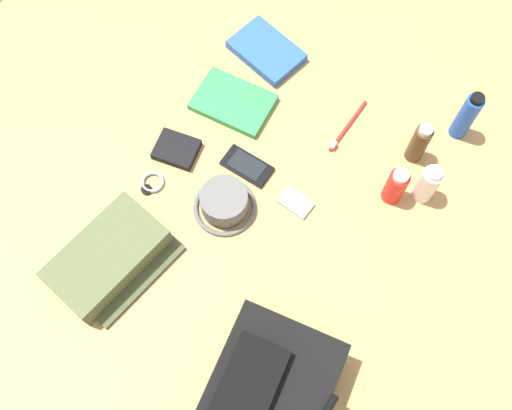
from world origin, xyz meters
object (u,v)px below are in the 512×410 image
(toothpaste_tube, at_px, (428,184))
(sunscreen_spray, at_px, (396,186))
(bucket_hat, at_px, (224,203))
(wallet, at_px, (177,150))
(travel_guidebook, at_px, (233,102))
(cell_phone, at_px, (247,166))
(deodorant_spray, at_px, (467,116))
(toiletry_pouch, at_px, (109,259))
(wristwatch, at_px, (152,183))
(media_player, at_px, (296,203))
(cologne_bottle, at_px, (419,143))
(toothbrush, at_px, (346,128))
(paperback_novel, at_px, (266,51))
(backpack, at_px, (266,397))

(toothpaste_tube, relative_size, sunscreen_spray, 1.07)
(bucket_hat, distance_m, wallet, 0.21)
(travel_guidebook, height_order, cell_phone, travel_guidebook)
(cell_phone, xyz_separation_m, wallet, (0.06, -0.18, 0.01))
(deodorant_spray, relative_size, toothpaste_tube, 1.24)
(bucket_hat, xyz_separation_m, cell_phone, (-0.13, -0.02, -0.03))
(toiletry_pouch, xyz_separation_m, wallet, (-0.34, -0.05, -0.03))
(cell_phone, relative_size, wristwatch, 1.85)
(toiletry_pouch, xyz_separation_m, media_player, (-0.38, 0.30, -0.03))
(cologne_bottle, bearing_deg, toiletry_pouch, -36.05)
(toothpaste_tube, relative_size, travel_guidebook, 0.62)
(sunscreen_spray, relative_size, toothbrush, 0.70)
(cologne_bottle, height_order, travel_guidebook, cologne_bottle)
(toiletry_pouch, distance_m, bucket_hat, 0.31)
(paperback_novel, distance_m, cell_phone, 0.37)
(cologne_bottle, distance_m, cell_phone, 0.45)
(toothpaste_tube, xyz_separation_m, travel_guidebook, (0.04, -0.56, -0.06))
(cell_phone, height_order, toothbrush, toothbrush)
(cologne_bottle, distance_m, wallet, 0.63)
(toothbrush, height_order, wallet, wallet)
(deodorant_spray, relative_size, sunscreen_spray, 1.34)
(backpack, distance_m, media_player, 0.49)
(deodorant_spray, height_order, wristwatch, deodorant_spray)
(toothpaste_tube, bearing_deg, wristwatch, -59.66)
(media_player, xyz_separation_m, wristwatch, (0.16, -0.34, 0.00))
(toiletry_pouch, xyz_separation_m, cologne_bottle, (-0.67, 0.49, 0.03))
(backpack, bearing_deg, toothpaste_tube, 174.17)
(backpack, relative_size, media_player, 4.19)
(sunscreen_spray, height_order, paperback_novel, sunscreen_spray)
(toothpaste_tube, bearing_deg, deodorant_spray, -179.33)
(bucket_hat, bearing_deg, paperback_novel, -160.07)
(bucket_hat, distance_m, toothpaste_tube, 0.51)
(cell_phone, bearing_deg, backpack, 37.29)
(cell_phone, height_order, wristwatch, cell_phone)
(backpack, relative_size, toothpaste_tube, 2.66)
(cologne_bottle, xyz_separation_m, paperback_novel, (-0.06, -0.50, -0.06))
(travel_guidebook, distance_m, media_player, 0.34)
(cell_phone, relative_size, toothbrush, 0.71)
(paperback_novel, bearing_deg, toiletry_pouch, 1.21)
(sunscreen_spray, distance_m, cell_phone, 0.39)
(paperback_novel, height_order, cell_phone, paperback_novel)
(backpack, bearing_deg, toiletry_pouch, -97.67)
(travel_guidebook, bearing_deg, backpack, 39.05)
(cologne_bottle, bearing_deg, paperback_novel, -97.32)
(toiletry_pouch, distance_m, deodorant_spray, 0.97)
(bucket_hat, xyz_separation_m, toothbrush, (-0.37, 0.15, -0.03))
(toothpaste_tube, distance_m, wallet, 0.65)
(cologne_bottle, bearing_deg, toothpaste_tube, 37.96)
(toothpaste_tube, bearing_deg, travel_guidebook, -86.23)
(cologne_bottle, relative_size, toothpaste_tube, 1.04)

